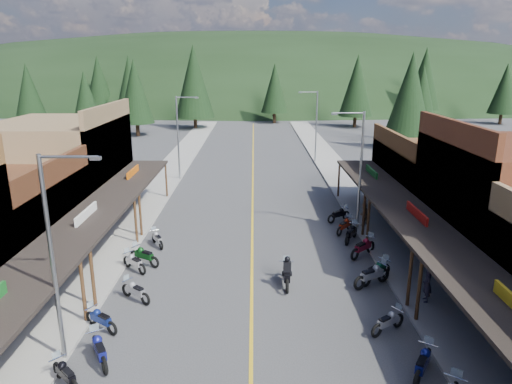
{
  "coord_description": "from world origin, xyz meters",
  "views": [
    {
      "loc": [
        0.12,
        -21.03,
        10.91
      ],
      "look_at": [
        0.25,
        6.98,
        3.0
      ],
      "focal_mm": 32.0,
      "sensor_mm": 36.0,
      "label": 1
    }
  ],
  "objects_px": {
    "pine_5": "(424,79)",
    "pine_11": "(410,94)",
    "streetlight_2": "(359,166)",
    "bike_east_10": "(351,232)",
    "bike_east_8": "(376,270)",
    "bike_east_11": "(345,225)",
    "streetlight_1": "(179,134)",
    "bike_west_5": "(99,349)",
    "shop_east_3": "(440,182)",
    "streetlight_3": "(315,123)",
    "pine_0": "(28,89)",
    "pine_10": "(135,92)",
    "bike_west_10": "(157,238)",
    "bike_east_5": "(423,362)",
    "pine_9": "(421,96)",
    "pine_4": "(357,85)",
    "rider_on_bike": "(287,273)",
    "pedestrian_east_a": "(427,284)",
    "pine_8": "(86,102)",
    "pedestrian_east_b": "(364,214)",
    "pine_6": "(505,89)",
    "pine_2": "(194,81)",
    "bike_west_7": "(135,290)",
    "bike_east_12": "(339,214)",
    "bike_west_6": "(101,318)",
    "shop_west_3": "(63,169)",
    "pine_7": "(99,82)",
    "bike_east_7": "(372,274)",
    "streetlight_0": "(55,252)",
    "pine_1": "(130,83)",
    "pine_3": "(275,88)",
    "bike_west_8": "(134,261)",
    "bike_west_4": "(66,373)",
    "bike_east_6": "(388,321)",
    "bike_west_9": "(144,255)"
  },
  "relations": [
    {
      "from": "pine_2",
      "to": "bike_west_5",
      "type": "height_order",
      "value": "pine_2"
    },
    {
      "from": "pine_2",
      "to": "pine_8",
      "type": "distance_m",
      "value": 21.73
    },
    {
      "from": "bike_east_6",
      "to": "streetlight_2",
      "type": "bearing_deg",
      "value": 139.95
    },
    {
      "from": "pine_3",
      "to": "shop_east_3",
      "type": "bearing_deg",
      "value": -79.89
    },
    {
      "from": "pine_4",
      "to": "bike_east_10",
      "type": "height_order",
      "value": "pine_4"
    },
    {
      "from": "streetlight_2",
      "to": "bike_east_10",
      "type": "relative_size",
      "value": 3.72
    },
    {
      "from": "streetlight_2",
      "to": "bike_east_6",
      "type": "relative_size",
      "value": 4.2
    },
    {
      "from": "pine_0",
      "to": "pine_3",
      "type": "height_order",
      "value": "same"
    },
    {
      "from": "bike_west_7",
      "to": "streetlight_2",
      "type": "bearing_deg",
      "value": -14.92
    },
    {
      "from": "pine_0",
      "to": "pine_10",
      "type": "distance_m",
      "value": 25.06
    },
    {
      "from": "pine_1",
      "to": "pine_11",
      "type": "height_order",
      "value": "pine_1"
    },
    {
      "from": "shop_east_3",
      "to": "pine_1",
      "type": "xyz_separation_m",
      "value": [
        -37.75,
        58.7,
        4.7
      ]
    },
    {
      "from": "pine_0",
      "to": "bike_east_6",
      "type": "relative_size",
      "value": 5.77
    },
    {
      "from": "pine_7",
      "to": "streetlight_3",
      "type": "bearing_deg",
      "value": -49.74
    },
    {
      "from": "bike_west_10",
      "to": "bike_east_5",
      "type": "distance_m",
      "value": 17.18
    },
    {
      "from": "streetlight_1",
      "to": "pine_9",
      "type": "bearing_deg",
      "value": 36.62
    },
    {
      "from": "pine_10",
      "to": "bike_west_8",
      "type": "xyz_separation_m",
      "value": [
        11.6,
        -48.25,
        -6.22
      ]
    },
    {
      "from": "streetlight_1",
      "to": "bike_west_5",
      "type": "distance_m",
      "value": 28.45
    },
    {
      "from": "streetlight_1",
      "to": "bike_east_8",
      "type": "xyz_separation_m",
      "value": [
        13.37,
        -21.59,
        -3.81
      ]
    },
    {
      "from": "pine_4",
      "to": "rider_on_bike",
      "type": "xyz_separation_m",
      "value": [
        -16.23,
        -59.99,
        -6.55
      ]
    },
    {
      "from": "shop_west_3",
      "to": "bike_east_8",
      "type": "bearing_deg",
      "value": -28.33
    },
    {
      "from": "bike_west_8",
      "to": "bike_east_7",
      "type": "relative_size",
      "value": 0.86
    },
    {
      "from": "pine_9",
      "to": "bike_west_5",
      "type": "bearing_deg",
      "value": -120.13
    },
    {
      "from": "pine_5",
      "to": "pine_11",
      "type": "relative_size",
      "value": 1.13
    },
    {
      "from": "shop_west_3",
      "to": "pine_7",
      "type": "distance_m",
      "value": 67.32
    },
    {
      "from": "bike_west_4",
      "to": "bike_east_7",
      "type": "distance_m",
      "value": 14.58
    },
    {
      "from": "streetlight_1",
      "to": "rider_on_bike",
      "type": "relative_size",
      "value": 3.5
    },
    {
      "from": "pine_2",
      "to": "bike_east_12",
      "type": "height_order",
      "value": "pine_2"
    },
    {
      "from": "pine_1",
      "to": "pine_3",
      "type": "xyz_separation_m",
      "value": [
        28.0,
        -4.0,
        -0.75
      ]
    },
    {
      "from": "pine_6",
      "to": "bike_east_7",
      "type": "height_order",
      "value": "pine_6"
    },
    {
      "from": "streetlight_3",
      "to": "pine_11",
      "type": "xyz_separation_m",
      "value": [
        13.05,
        8.0,
        2.73
      ]
    },
    {
      "from": "bike_west_6",
      "to": "pine_6",
      "type": "bearing_deg",
      "value": -2.93
    },
    {
      "from": "bike_east_10",
      "to": "bike_east_8",
      "type": "bearing_deg",
      "value": -59.34
    },
    {
      "from": "shop_east_3",
      "to": "pine_11",
      "type": "bearing_deg",
      "value": 76.83
    },
    {
      "from": "pine_0",
      "to": "pedestrian_east_b",
      "type": "xyz_separation_m",
      "value": [
        47.65,
        -53.33,
        -5.55
      ]
    },
    {
      "from": "pine_9",
      "to": "bike_east_10",
      "type": "distance_m",
      "value": 43.22
    },
    {
      "from": "bike_east_7",
      "to": "pine_7",
      "type": "bearing_deg",
      "value": 175.9
    },
    {
      "from": "pine_2",
      "to": "pine_11",
      "type": "bearing_deg",
      "value": -33.69
    },
    {
      "from": "streetlight_0",
      "to": "rider_on_bike",
      "type": "height_order",
      "value": "streetlight_0"
    },
    {
      "from": "pine_2",
      "to": "bike_west_10",
      "type": "bearing_deg",
      "value": -85.51
    },
    {
      "from": "bike_west_9",
      "to": "bike_east_5",
      "type": "distance_m",
      "value": 15.5
    },
    {
      "from": "pine_7",
      "to": "bike_east_8",
      "type": "bearing_deg",
      "value": -63.06
    },
    {
      "from": "pedestrian_east_a",
      "to": "pine_8",
      "type": "bearing_deg",
      "value": -134.71
    },
    {
      "from": "pine_0",
      "to": "rider_on_bike",
      "type": "bearing_deg",
      "value": -56.03
    },
    {
      "from": "pine_3",
      "to": "bike_east_6",
      "type": "bearing_deg",
      "value": -88.59
    },
    {
      "from": "shop_west_3",
      "to": "bike_east_5",
      "type": "relative_size",
      "value": 5.12
    },
    {
      "from": "pedestrian_east_b",
      "to": "pine_6",
      "type": "bearing_deg",
      "value": -164.8
    },
    {
      "from": "streetlight_2",
      "to": "bike_east_11",
      "type": "relative_size",
      "value": 3.95
    },
    {
      "from": "bike_east_8",
      "to": "streetlight_0",
      "type": "bearing_deg",
      "value": -104.84
    },
    {
      "from": "pine_2",
      "to": "bike_west_8",
      "type": "distance_m",
      "value": 56.85
    }
  ]
}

